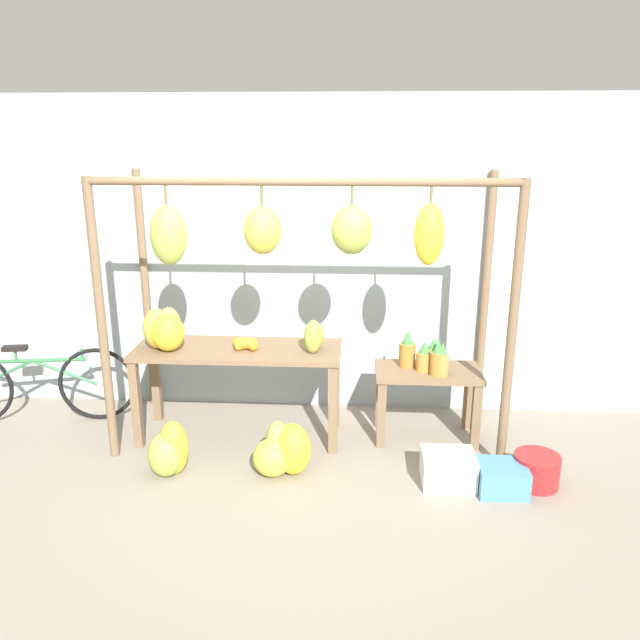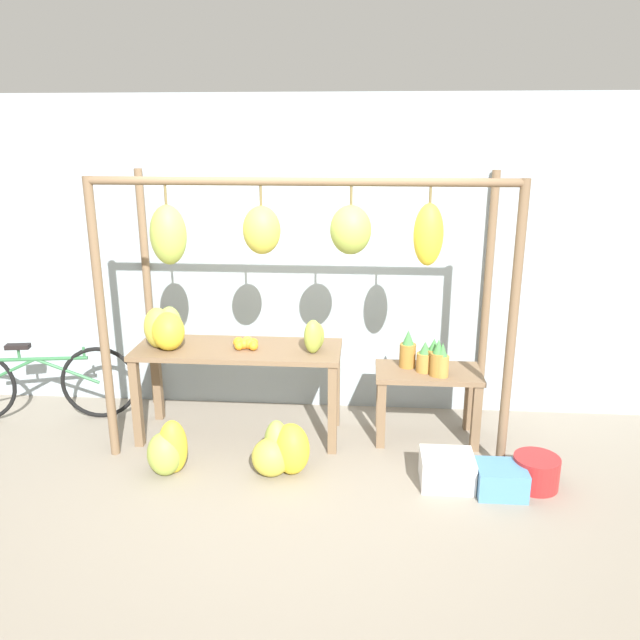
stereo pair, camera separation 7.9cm
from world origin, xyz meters
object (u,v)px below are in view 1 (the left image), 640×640
at_px(banana_pile_on_table, 165,330).
at_px(banana_pile_ground_left, 167,453).
at_px(banana_pile_ground_right, 283,451).
at_px(parked_bicycle, 36,384).
at_px(fruit_crate_white, 448,469).
at_px(papaya_pile, 314,336).
at_px(fruit_crate_purple, 502,478).
at_px(blue_bucket, 536,470).
at_px(pineapple_cluster, 427,357).
at_px(orange_pile, 246,344).

bearing_deg(banana_pile_on_table, banana_pile_ground_left, -76.73).
bearing_deg(banana_pile_ground_right, parked_bicycle, 161.73).
xyz_separation_m(banana_pile_ground_left, fruit_crate_white, (2.09, 0.00, -0.06)).
height_order(banana_pile_ground_left, papaya_pile, papaya_pile).
bearing_deg(banana_pile_ground_left, banana_pile_ground_right, 4.35).
bearing_deg(fruit_crate_white, fruit_crate_purple, -13.62).
xyz_separation_m(blue_bucket, papaya_pile, (-1.66, 0.59, 0.80)).
height_order(blue_bucket, fruit_crate_purple, blue_bucket).
bearing_deg(pineapple_cluster, banana_pile_ground_left, -160.47).
distance_m(banana_pile_ground_left, banana_pile_ground_right, 0.86).
distance_m(pineapple_cluster, fruit_crate_white, 0.94).
relative_size(orange_pile, blue_bucket, 0.66).
relative_size(orange_pile, banana_pile_ground_right, 0.44).
height_order(banana_pile_ground_right, blue_bucket, banana_pile_ground_right).
bearing_deg(orange_pile, fruit_crate_purple, -20.53).
relative_size(banana_pile_ground_left, parked_bicycle, 0.25).
xyz_separation_m(banana_pile_on_table, papaya_pile, (1.21, -0.00, -0.03)).
distance_m(orange_pile, banana_pile_ground_right, 0.94).
height_order(banana_pile_ground_right, parked_bicycle, parked_bicycle).
distance_m(pineapple_cluster, banana_pile_ground_right, 1.39).
bearing_deg(fruit_crate_white, pineapple_cluster, 99.06).
xyz_separation_m(pineapple_cluster, banana_pile_ground_left, (-1.98, -0.70, -0.55)).
bearing_deg(pineapple_cluster, parked_bicycle, 178.05).
xyz_separation_m(banana_pile_ground_left, parked_bicycle, (-1.41, 0.82, 0.18)).
xyz_separation_m(pineapple_cluster, fruit_crate_white, (0.11, -0.70, -0.61)).
height_order(pineapple_cluster, banana_pile_ground_right, pineapple_cluster).
relative_size(banana_pile_ground_left, papaya_pile, 1.55).
distance_m(banana_pile_on_table, parked_bicycle, 1.41).
bearing_deg(banana_pile_ground_left, fruit_crate_white, 0.08).
bearing_deg(fruit_crate_purple, papaya_pile, 153.39).
bearing_deg(papaya_pile, orange_pile, 176.59).
bearing_deg(fruit_crate_white, parked_bicycle, 166.91).
xyz_separation_m(blue_bucket, parked_bicycle, (-4.14, 0.80, 0.24)).
bearing_deg(banana_pile_on_table, parked_bicycle, 170.87).
height_order(banana_pile_ground_left, blue_bucket, banana_pile_ground_left).
xyz_separation_m(orange_pile, papaya_pile, (0.56, -0.03, 0.09)).
bearing_deg(pineapple_cluster, fruit_crate_white, -80.94).
distance_m(pineapple_cluster, fruit_crate_purple, 1.12).
xyz_separation_m(blue_bucket, fruit_crate_purple, (-0.27, -0.10, -0.01)).
relative_size(blue_bucket, fruit_crate_purple, 0.96).
bearing_deg(banana_pile_ground_right, pineapple_cluster, 29.68).
relative_size(orange_pile, fruit_crate_purple, 0.63).
bearing_deg(orange_pile, parked_bicycle, 174.87).
distance_m(blue_bucket, parked_bicycle, 4.22).
bearing_deg(orange_pile, banana_pile_ground_left, -128.13).
distance_m(pineapple_cluster, parked_bicycle, 3.41).
relative_size(banana_pile_on_table, banana_pile_ground_right, 0.92).
bearing_deg(banana_pile_ground_left, parked_bicycle, 149.95).
distance_m(banana_pile_on_table, pineapple_cluster, 2.13).
bearing_deg(fruit_crate_white, papaya_pile, 149.28).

